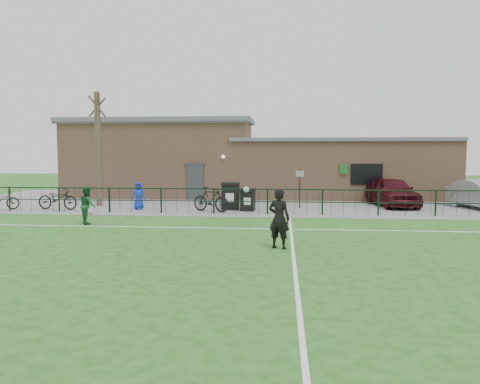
# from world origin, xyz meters

# --- Properties ---
(ground) EXTENTS (90.00, 90.00, 0.00)m
(ground) POSITION_xyz_m (0.00, 0.00, 0.00)
(ground) COLOR #205719
(ground) RESTS_ON ground
(paving_strip) EXTENTS (34.00, 13.00, 0.02)m
(paving_strip) POSITION_xyz_m (0.00, 13.50, 0.01)
(paving_strip) COLOR slate
(paving_strip) RESTS_ON ground
(pitch_line_touch) EXTENTS (28.00, 0.10, 0.01)m
(pitch_line_touch) POSITION_xyz_m (0.00, 7.80, 0.00)
(pitch_line_touch) COLOR white
(pitch_line_touch) RESTS_ON ground
(pitch_line_mid) EXTENTS (28.00, 0.10, 0.01)m
(pitch_line_mid) POSITION_xyz_m (0.00, 4.00, 0.00)
(pitch_line_mid) COLOR white
(pitch_line_mid) RESTS_ON ground
(pitch_line_perp) EXTENTS (0.10, 16.00, 0.01)m
(pitch_line_perp) POSITION_xyz_m (2.00, 0.00, 0.00)
(pitch_line_perp) COLOR white
(pitch_line_perp) RESTS_ON ground
(perimeter_fence) EXTENTS (28.00, 0.10, 1.20)m
(perimeter_fence) POSITION_xyz_m (0.00, 8.00, 0.60)
(perimeter_fence) COLOR black
(perimeter_fence) RESTS_ON ground
(bare_tree) EXTENTS (0.30, 0.30, 6.00)m
(bare_tree) POSITION_xyz_m (-8.00, 10.50, 3.00)
(bare_tree) COLOR #473B2B
(bare_tree) RESTS_ON ground
(wheelie_bin_left) EXTENTS (0.71, 0.79, 0.99)m
(wheelie_bin_left) POSITION_xyz_m (0.00, 9.23, 0.51)
(wheelie_bin_left) COLOR black
(wheelie_bin_left) RESTS_ON paving_strip
(wheelie_bin_right) EXTENTS (0.85, 0.96, 1.25)m
(wheelie_bin_right) POSITION_xyz_m (-0.89, 9.69, 0.65)
(wheelie_bin_right) COLOR black
(wheelie_bin_right) RESTS_ON paving_strip
(sign_post) EXTENTS (0.08, 0.08, 2.00)m
(sign_post) POSITION_xyz_m (2.56, 10.51, 1.02)
(sign_post) COLOR black
(sign_post) RESTS_ON paving_strip
(car_maroon) EXTENTS (2.40, 4.69, 1.53)m
(car_maroon) POSITION_xyz_m (7.46, 11.79, 0.79)
(car_maroon) COLOR #400B14
(car_maroon) RESTS_ON paving_strip
(bicycle_a) EXTENTS (1.94, 1.16, 0.96)m
(bicycle_a) POSITION_xyz_m (-12.32, 8.50, 0.50)
(bicycle_a) COLOR black
(bicycle_a) RESTS_ON paving_strip
(bicycle_c) EXTENTS (2.17, 0.96, 1.10)m
(bicycle_c) POSITION_xyz_m (-9.46, 8.77, 0.57)
(bicycle_c) COLOR black
(bicycle_c) RESTS_ON paving_strip
(bicycle_d) EXTENTS (2.02, 1.30, 1.18)m
(bicycle_d) POSITION_xyz_m (-1.73, 8.64, 0.61)
(bicycle_d) COLOR black
(bicycle_d) RESTS_ON paving_strip
(spectator_child) EXTENTS (0.74, 0.55, 1.38)m
(spectator_child) POSITION_xyz_m (-5.45, 9.14, 0.71)
(spectator_child) COLOR #1434BB
(spectator_child) RESTS_ON paving_strip
(goalkeeper_kick) EXTENTS (1.75, 3.89, 1.82)m
(goalkeeper_kick) POSITION_xyz_m (1.56, 0.55, 0.92)
(goalkeeper_kick) COLOR black
(goalkeeper_kick) RESTS_ON ground
(outfield_player) EXTENTS (0.86, 0.92, 1.51)m
(outfield_player) POSITION_xyz_m (-6.11, 4.58, 0.76)
(outfield_player) COLOR #164E26
(outfield_player) RESTS_ON ground
(ball_ground) EXTENTS (0.22, 0.22, 0.22)m
(ball_ground) POSITION_xyz_m (-7.13, 7.20, 0.11)
(ball_ground) COLOR silver
(ball_ground) RESTS_ON ground
(clubhouse) EXTENTS (24.25, 5.40, 4.96)m
(clubhouse) POSITION_xyz_m (-0.88, 16.50, 2.22)
(clubhouse) COLOR tan
(clubhouse) RESTS_ON ground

